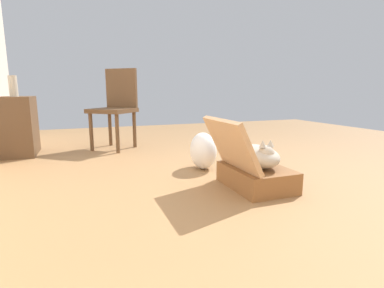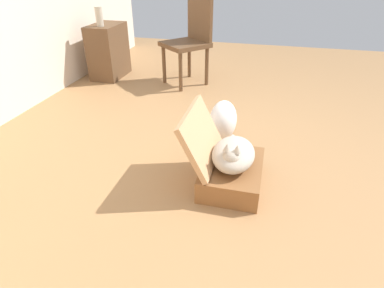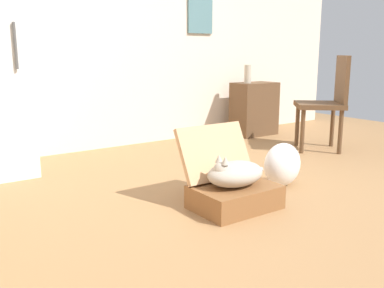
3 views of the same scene
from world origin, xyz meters
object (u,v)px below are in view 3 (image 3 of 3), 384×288
plastic_bag_white (282,165)px  chair (327,99)px  side_table (254,109)px  suitcase_base (235,197)px  vase_tall (248,74)px  cat (234,173)px

plastic_bag_white → chair: (1.31, 0.62, 0.37)m
plastic_bag_white → side_table: 2.12m
plastic_bag_white → suitcase_base: bearing=-164.9°
vase_tall → chair: bearing=-81.3°
side_table → vase_tall: vase_tall is taller
suitcase_base → chair: (1.93, 0.79, 0.46)m
side_table → chair: size_ratio=0.66×
suitcase_base → plastic_bag_white: bearing=15.1°
suitcase_base → cat: (-0.01, 0.00, 0.16)m
cat → vase_tall: bearing=46.1°
side_table → chair: (0.03, -1.07, 0.21)m
cat → side_table: size_ratio=0.75×
plastic_bag_white → vase_tall: size_ratio=1.55×
suitcase_base → side_table: (1.90, 1.86, 0.25)m
side_table → suitcase_base: bearing=-135.7°
vase_tall → side_table: bearing=5.4°
suitcase_base → plastic_bag_white: (0.62, 0.17, 0.09)m
chair → side_table: bearing=-138.3°
plastic_bag_white → vase_tall: (1.14, 1.68, 0.59)m
cat → vase_tall: size_ratio=2.25×
suitcase_base → vase_tall: bearing=46.2°
plastic_bag_white → chair: size_ratio=0.34×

